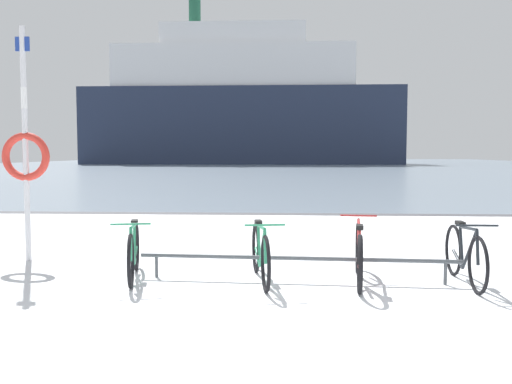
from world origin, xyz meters
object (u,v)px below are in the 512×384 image
Objects in this scene: bicycle_0 at (134,252)px; bicycle_2 at (359,254)px; rescue_post at (26,150)px; bicycle_1 at (260,253)px; ferry_ship at (239,107)px; bicycle_3 at (465,255)px.

bicycle_2 is (2.76, -0.03, 0.01)m from bicycle_0.
bicycle_1 is at bearing -18.27° from rescue_post.
bicycle_2 is at bearing -83.89° from ferry_ship.
rescue_post is 65.40m from ferry_ship.
bicycle_3 is (4.01, -0.05, 0.01)m from bicycle_0.
bicycle_3 is at bearing -82.82° from ferry_ship.
bicycle_3 is 6.11m from rescue_post.
ferry_ship is (-5.90, 66.22, 7.13)m from bicycle_1.
bicycle_2 reaches higher than bicycle_0.
bicycle_0 is 66.70m from ferry_ship.
bicycle_1 is 2.44m from bicycle_3.
bicycle_1 is at bearing -179.33° from bicycle_2.
ferry_ship is at bearing 97.18° from bicycle_3.
bicycle_2 is at bearing -0.72° from bicycle_0.
ferry_ship is at bearing 95.09° from bicycle_1.
bicycle_3 is at bearing -0.61° from bicycle_2.
bicycle_1 is 3.83m from rescue_post.
bicycle_0 is 0.93× the size of bicycle_2.
rescue_post reaches higher than bicycle_0.
bicycle_3 is (2.44, 0.00, 0.00)m from bicycle_1.
bicycle_0 is 0.99× the size of bicycle_3.
ferry_ship is at bearing 96.11° from bicycle_2.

